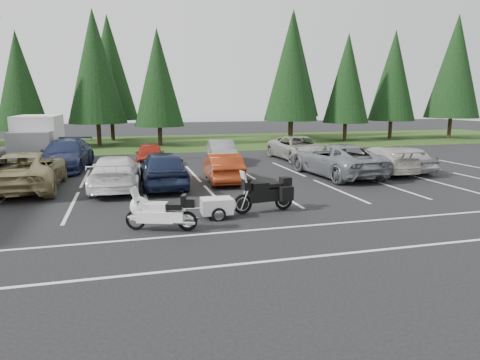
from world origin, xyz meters
name	(u,v)px	position (x,y,z in m)	size (l,w,h in m)	color
ground	(208,205)	(0.00, 0.00, 0.00)	(120.00, 120.00, 0.00)	black
grass_strip	(158,143)	(0.00, 24.00, 0.01)	(80.00, 16.00, 0.01)	#203B13
lake_water	(168,124)	(4.00, 55.00, 0.00)	(70.00, 50.00, 0.02)	slate
box_truck	(37,141)	(-8.00, 12.50, 1.45)	(2.40, 5.60, 2.90)	silver
stall_markings	(199,193)	(0.00, 2.00, 0.00)	(32.00, 16.00, 0.01)	silver
conifer_3	(19,81)	(-10.50, 21.40, 5.27)	(3.87, 3.87, 9.02)	#332316
conifer_4	(95,67)	(-5.00, 22.90, 6.53)	(4.80, 4.80, 11.17)	#332316
conifer_5	(158,78)	(0.00, 21.60, 5.63)	(4.14, 4.14, 9.63)	#332316
conifer_6	(291,68)	(12.00, 22.10, 6.71)	(4.93, 4.93, 11.48)	#332316
conifer_7	(347,78)	(17.50, 21.80, 5.81)	(4.27, 4.27, 9.94)	#332316
conifer_8	(394,76)	(23.00, 22.60, 6.17)	(4.53, 4.53, 10.56)	#332316
conifer_9	(455,67)	(29.00, 21.30, 7.07)	(5.19, 5.19, 12.10)	#332316
conifer_back_b	(109,68)	(-4.00, 27.50, 6.77)	(4.97, 4.97, 11.58)	#332316
conifer_back_c	(293,63)	(14.00, 26.80, 7.49)	(5.50, 5.50, 12.81)	#332316
car_near_2	(27,171)	(-7.05, 4.64, 0.84)	(2.77, 6.01, 1.67)	#8E8052
car_near_3	(116,173)	(-3.34, 3.78, 0.74)	(2.06, 5.08, 1.47)	white
car_near_4	(163,169)	(-1.32, 3.76, 0.83)	(1.97, 4.88, 1.66)	#171F39
car_near_5	(223,167)	(1.54, 4.29, 0.69)	(1.47, 4.22, 1.39)	maroon
car_near_6	(336,160)	(7.51, 4.38, 0.83)	(2.75, 5.96, 1.66)	slate
car_near_7	(381,159)	(10.26, 4.61, 0.71)	(1.99, 4.90, 1.42)	#B9B5AA
car_near_8	(402,158)	(11.63, 4.68, 0.72)	(1.69, 4.21, 1.43)	#ABABB0
car_far_1	(66,155)	(-6.11, 10.04, 0.83)	(2.33, 5.73, 1.66)	#1C2447
car_far_2	(150,154)	(-1.52, 10.17, 0.69)	(1.62, 4.04, 1.37)	maroon
car_far_3	(222,152)	(2.81, 10.23, 0.69)	(1.46, 4.19, 1.38)	slate
car_far_4	(298,148)	(7.92, 10.35, 0.76)	(2.54, 5.50, 1.53)	#A09E93
touring_motorcycle	(161,209)	(-1.96, -2.80, 0.66)	(2.40, 0.74, 1.33)	white
cargo_trailer	(217,208)	(-0.08, -1.89, 0.34)	(1.47, 0.83, 0.68)	silver
adventure_motorcycle	(264,191)	(1.67, -1.54, 0.76)	(2.49, 0.87, 1.52)	black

